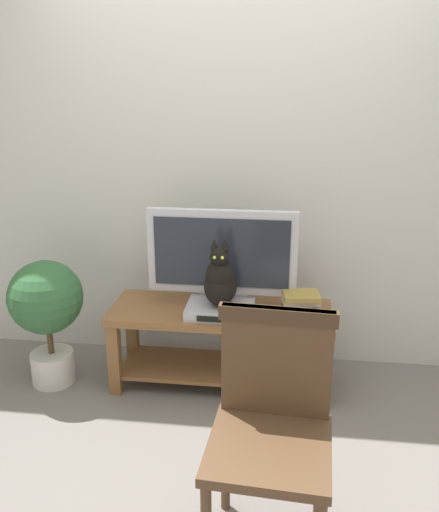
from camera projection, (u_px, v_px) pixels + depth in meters
ground_plane at (220, 448)px, 2.81m from camera, size 12.00×12.00×0.00m
back_wall at (241, 146)px, 3.37m from camera, size 7.00×0.12×2.80m
tv_stand at (221, 333)px, 3.30m from camera, size 1.31×0.48×0.50m
tv at (222, 255)px, 3.21m from camera, size 0.88×0.20×0.59m
media_box at (220, 309)px, 3.17m from camera, size 0.39×0.29×0.06m
cat at (220, 281)px, 3.10m from camera, size 0.19×0.31×0.41m
wooden_chair at (272, 416)px, 2.11m from camera, size 0.49×0.49×0.97m
book_stack at (300, 304)px, 3.16m from camera, size 0.23×0.21×0.14m
potted_plant at (47, 308)px, 3.26m from camera, size 0.44×0.44×0.79m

